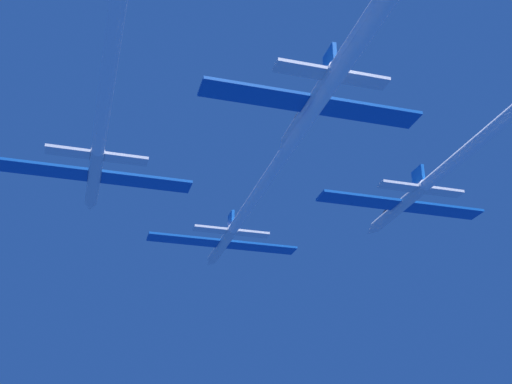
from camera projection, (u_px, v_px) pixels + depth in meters
The scene contains 3 objects.
jet_lead at pixel (261, 187), 64.51m from camera, with size 18.16×58.88×3.01m.
jet_left_wing at pixel (107, 87), 47.84m from camera, with size 18.16×55.96×3.01m.
jet_right_wing at pixel (489, 132), 54.49m from camera, with size 18.16×57.16×3.01m.
Camera 1 is at (-16.43, -72.49, -27.71)m, focal length 45.85 mm.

